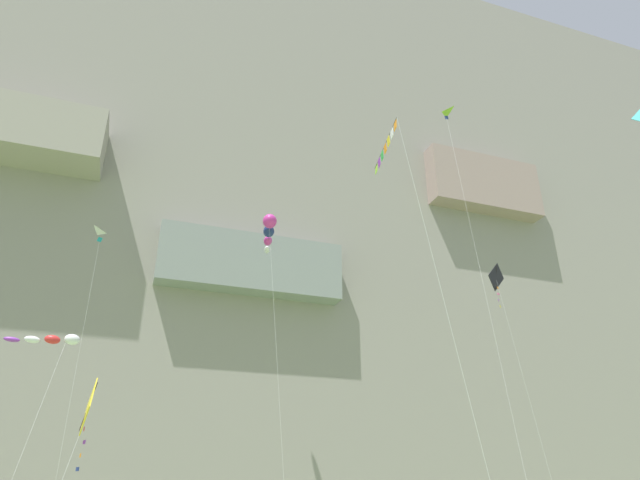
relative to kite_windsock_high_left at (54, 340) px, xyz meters
name	(u,v)px	position (x,y,z in m)	size (l,w,h in m)	color
cliff_face	(229,225)	(13.19, 23.87, 20.74)	(180.00, 30.77, 65.87)	gray
kite_windsock_high_left	(54,340)	(0.00, 0.00, 0.00)	(4.00, 5.05, 12.63)	white
kite_diamond_far_left	(87,410)	(2.92, -11.59, -5.29)	(1.48, 2.26, 8.12)	yellow
kite_delta_high_center	(103,250)	(1.46, 4.18, 7.54)	(1.07, 1.80, 20.77)	white
kite_windsock_upper_mid	(269,231)	(12.82, 2.45, 10.12)	(2.08, 7.25, 22.95)	#CC3399
kite_delta_mid_right	(446,132)	(27.30, -0.63, 20.44)	(1.47, 6.78, 34.73)	#8CCC33
kite_banner_near_cliff	(394,175)	(13.49, -16.62, 4.01)	(3.13, 3.93, 17.85)	black
kite_diamond_front_field	(497,281)	(32.70, 2.37, 8.58)	(2.74, 2.57, 22.43)	black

